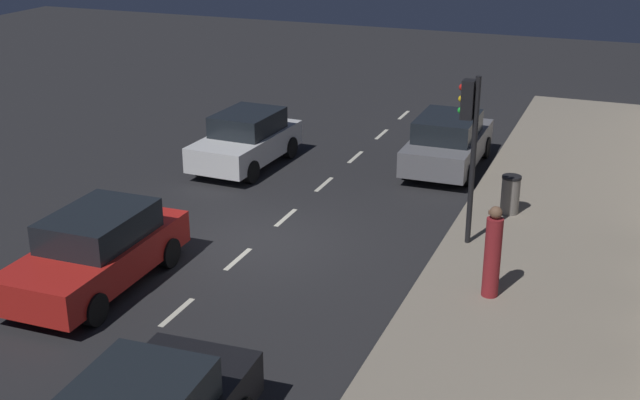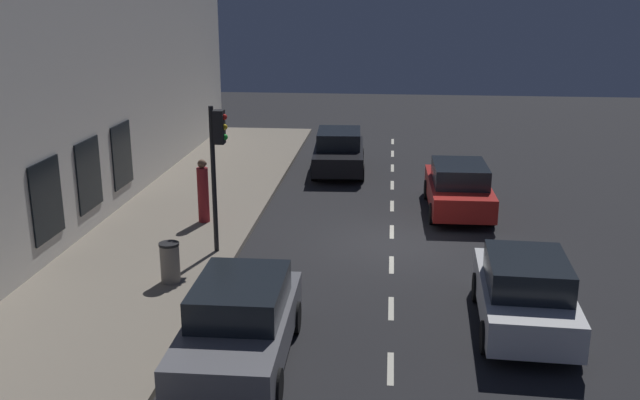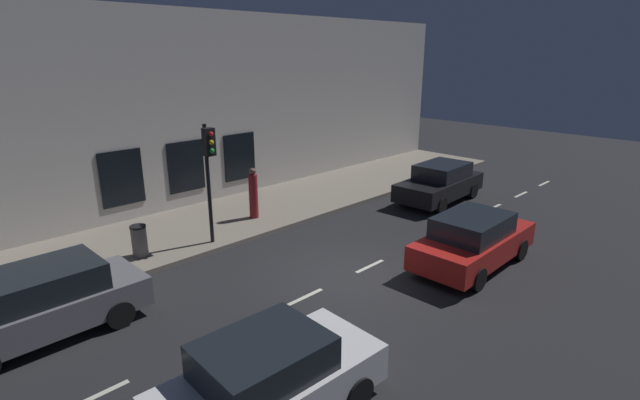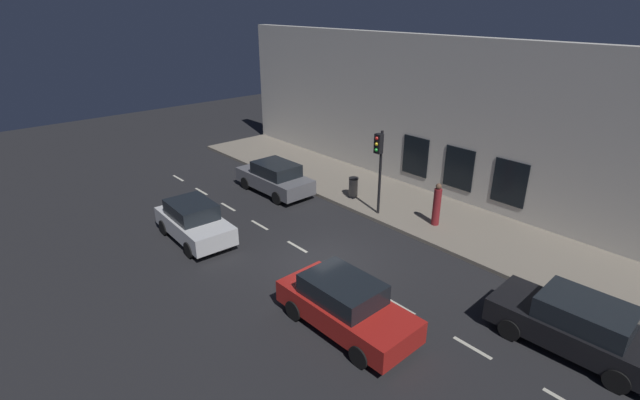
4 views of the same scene
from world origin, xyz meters
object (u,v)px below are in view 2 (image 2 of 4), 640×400
Objects in this scene: pedestrian_0 at (203,192)px; trash_bin at (170,262)px; parked_car_2 at (458,187)px; parked_car_3 at (525,293)px; parked_car_0 at (339,151)px; traffic_light at (217,149)px; parked_car_1 at (240,323)px.

pedestrian_0 is 4.56m from trash_bin.
parked_car_3 is (-0.63, 8.06, -0.00)m from parked_car_2.
pedestrian_0 is at bearing 61.20° from parked_car_0.
parked_car_0 is 7.86m from pedestrian_0.
parked_car_3 is 4.19× the size of trash_bin.
parked_car_2 is at bearing 90.63° from pedestrian_0.
traffic_light reaches higher than parked_car_3.
trash_bin is (2.33, -3.24, -0.16)m from parked_car_1.
trash_bin is at bearing 72.39° from parked_car_0.
parked_car_2 is 2.35× the size of pedestrian_0.
traffic_light reaches higher than parked_car_1.
pedestrian_0 is (7.54, 2.21, 0.25)m from parked_car_2.
parked_car_3 is 7.90m from trash_bin.
traffic_light reaches higher than parked_car_2.
traffic_light reaches higher than trash_bin.
parked_car_3 reaches higher than trash_bin.
parked_car_1 is at bearing 125.72° from trash_bin.
traffic_light is at bearing 8.45° from pedestrian_0.
parked_car_0 is 11.99m from trash_bin.
trash_bin is (3.05, 11.60, -0.16)m from parked_car_0.
trash_bin is at bearing 172.83° from parked_car_3.
parked_car_2 is 7.86m from pedestrian_0.
parked_car_2 is at bearing 127.30° from parked_car_0.
parked_car_1 is 4.50× the size of trash_bin.
parked_car_0 is 1.04× the size of parked_car_1.
parked_car_1 is at bearing -116.67° from parked_car_2.
parked_car_1 is at bearing 3.55° from pedestrian_0.
trash_bin is at bearing -137.58° from parked_car_2.
parked_car_3 is (-4.73, 12.92, -0.00)m from parked_car_0.
parked_car_1 is 0.98× the size of parked_car_2.
traffic_light is at bearing -107.93° from trash_bin.
traffic_light is 3.16m from trash_bin.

